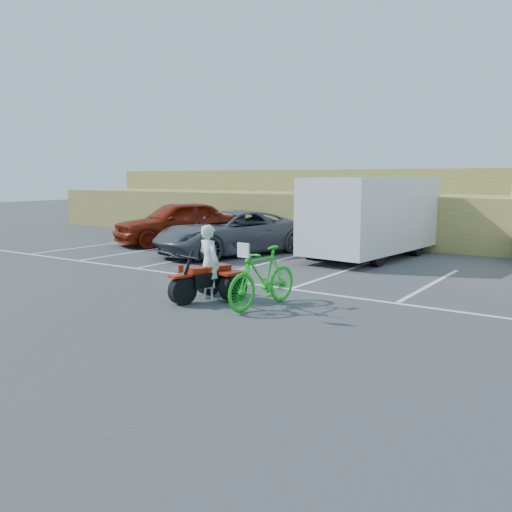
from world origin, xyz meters
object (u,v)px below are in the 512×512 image
Objects in this scene: cargo_trailer at (372,215)px; quad_atv_blue at (330,259)px; red_trike_atv at (204,301)px; quad_atv_green at (333,258)px; red_car at (177,222)px; grey_pickup at (230,233)px; green_dirt_bike at (263,277)px; rider at (209,263)px.

cargo_trailer reaches higher than quad_atv_blue.
quad_atv_green is at bearing 108.75° from red_trike_atv.
red_car reaches higher than quad_atv_blue.
red_car is at bearing 150.75° from red_trike_atv.
red_trike_atv is 0.31× the size of red_car.
quad_atv_blue is at bearing 36.13° from grey_pickup.
green_dirt_bike is 8.02m from cargo_trailer.
red_car is at bearing 159.03° from quad_atv_green.
red_car is 3.25× the size of quad_atv_blue.
green_dirt_bike reaches higher than red_trike_atv.
red_car reaches higher than quad_atv_green.
grey_pickup is at bearing -41.55° from rider.
red_car is at bearing -28.53° from rider.
cargo_trailer is at bearing 42.06° from grey_pickup.
quad_atv_blue is at bearing -134.89° from cargo_trailer.
quad_atv_green is at bearing 69.44° from quad_atv_blue.
red_trike_atv is at bearing -163.96° from green_dirt_bike.
grey_pickup is at bearing 138.42° from green_dirt_bike.
red_trike_atv is at bearing -83.78° from quad_atv_blue.
rider is 1.39m from green_dirt_bike.
red_car is at bearing -169.30° from cargo_trailer.
rider is 0.32× the size of red_car.
quad_atv_green reaches higher than quad_atv_blue.
red_trike_atv is at bearing -88.53° from cargo_trailer.
red_car is at bearing 147.80° from green_dirt_bike.
quad_atv_green is at bearing -137.55° from cargo_trailer.
cargo_trailer is (0.59, 8.17, 1.47)m from red_trike_atv.
quad_atv_green is (3.43, 1.25, -0.78)m from grey_pickup.
quad_atv_blue is (7.07, -0.17, -0.89)m from red_car.
green_dirt_bike is (1.37, 0.09, -0.20)m from rider.
green_dirt_bike is at bearing -95.92° from quad_atv_green.
quad_atv_green is (-0.45, 7.39, 0.00)m from red_trike_atv.
green_dirt_bike reaches higher than quad_atv_green.
cargo_trailer is 3.53× the size of quad_atv_green.
rider is at bearing 90.00° from red_trike_atv.
cargo_trailer is (8.17, 0.73, 0.58)m from red_car.
green_dirt_bike is 1.25× the size of quad_atv_green.
quad_atv_blue is (-1.09, -0.90, -1.47)m from cargo_trailer.
quad_atv_blue is at bearing 111.75° from green_dirt_bike.
quad_atv_green is at bearing 111.12° from green_dirt_bike.
grey_pickup is 1.07× the size of red_car.
quad_atv_green is (-0.49, 7.24, -0.84)m from rider.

